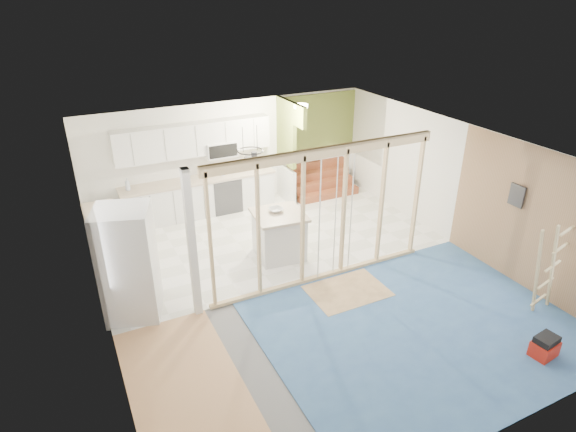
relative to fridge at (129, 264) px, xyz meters
name	(u,v)px	position (x,y,z in m)	size (l,w,h in m)	color
room	(309,220)	(3.04, -0.45, 0.33)	(7.01, 8.01, 2.61)	slate
floor_overlays	(309,279)	(3.11, -0.39, -0.96)	(7.00, 8.00, 0.03)	white
stud_frame	(298,208)	(2.82, -0.45, 0.61)	(4.66, 0.14, 2.60)	tan
base_cabinets	(175,208)	(1.43, 2.91, -0.50)	(4.45, 2.24, 0.93)	white
upper_cabinets	(197,140)	(2.20, 3.37, 0.85)	(3.60, 0.41, 0.85)	white
green_partition	(310,160)	(5.08, 3.21, -0.03)	(2.25, 1.51, 2.60)	olive
pot_rack	(250,154)	(2.73, 1.44, 1.03)	(0.52, 0.52, 0.72)	black
sheathing_panel	(544,226)	(6.52, -2.45, 0.33)	(0.02, 4.00, 2.60)	#9E7756
electrical_panel	(517,195)	(6.47, -1.85, 0.68)	(0.04, 0.30, 0.40)	#3A3A3F
ceiling_light	(301,106)	(4.44, 2.55, 1.57)	(0.32, 0.32, 0.08)	#FFEABF
fridge	(129,264)	(0.00, 0.00, 0.00)	(1.07, 1.03, 1.94)	silver
island	(279,235)	(2.97, 0.65, -0.49)	(1.08, 1.08, 0.96)	silver
bowl	(276,210)	(2.96, 0.76, 0.03)	(0.28, 0.28, 0.07)	silver
soap_bottle_a	(127,184)	(0.54, 3.26, 0.10)	(0.11, 0.11, 0.29)	silver
soap_bottle_b	(223,172)	(2.71, 3.21, 0.05)	(0.08, 0.08, 0.17)	white
toolbox	(545,347)	(5.25, -3.76, -0.80)	(0.41, 0.33, 0.36)	#AE1D10
ladder	(547,269)	(6.10, -2.95, -0.13)	(0.89, 0.08, 1.65)	tan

